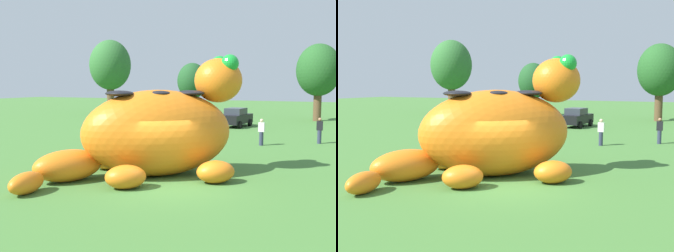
{
  "view_description": "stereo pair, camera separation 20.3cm",
  "coord_description": "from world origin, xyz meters",
  "views": [
    {
      "loc": [
        6.81,
        -14.26,
        3.98
      ],
      "look_at": [
        -1.39,
        2.71,
        2.05
      ],
      "focal_mm": 45.09,
      "sensor_mm": 36.0,
      "label": 1
    },
    {
      "loc": [
        6.99,
        -14.17,
        3.98
      ],
      "look_at": [
        -1.39,
        2.71,
        2.05
      ],
      "focal_mm": 45.09,
      "sensor_mm": 36.0,
      "label": 2
    }
  ],
  "objects": [
    {
      "name": "car_yellow",
      "position": [
        -12.32,
        22.04,
        0.86
      ],
      "size": [
        2.0,
        4.13,
        1.72
      ],
      "color": "yellow",
      "rests_on": "ground"
    },
    {
      "name": "tree_left",
      "position": [
        -12.78,
        33.02,
        4.18
      ],
      "size": [
        3.6,
        3.6,
        6.39
      ],
      "color": "brown",
      "rests_on": "ground"
    },
    {
      "name": "spectator_near_inflatable",
      "position": [
        0.56,
        12.4,
        0.85
      ],
      "size": [
        0.38,
        0.26,
        1.71
      ],
      "color": "#2D334C",
      "rests_on": "ground"
    },
    {
      "name": "tree_far_left",
      "position": [
        -23.94,
        32.15,
        6.24
      ],
      "size": [
        5.37,
        5.37,
        9.54
      ],
      "color": "brown",
      "rests_on": "ground"
    },
    {
      "name": "car_green",
      "position": [
        -8.51,
        22.45,
        0.86
      ],
      "size": [
        2.48,
        4.34,
        1.72
      ],
      "color": "#1E7238",
      "rests_on": "ground"
    },
    {
      "name": "car_black",
      "position": [
        -4.24,
        22.92,
        0.86
      ],
      "size": [
        2.23,
        4.24,
        1.72
      ],
      "color": "black",
      "rests_on": "ground"
    },
    {
      "name": "spectator_by_cars",
      "position": [
        3.82,
        14.88,
        0.85
      ],
      "size": [
        0.38,
        0.26,
        1.71
      ],
      "color": "#2D334C",
      "rests_on": "ground"
    },
    {
      "name": "tree_mid_left",
      "position": [
        1.7,
        32.45,
        5.27
      ],
      "size": [
        4.54,
        4.54,
        8.06
      ],
      "color": "brown",
      "rests_on": "ground"
    },
    {
      "name": "ground_plane",
      "position": [
        0.0,
        0.0,
        0.0
      ],
      "size": [
        160.0,
        160.0,
        0.0
      ],
      "primitive_type": "plane",
      "color": "#427533"
    },
    {
      "name": "giant_inflatable_creature",
      "position": [
        -1.39,
        1.69,
        1.91
      ],
      "size": [
        7.77,
        9.37,
        5.21
      ],
      "color": "orange",
      "rests_on": "ground"
    }
  ]
}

